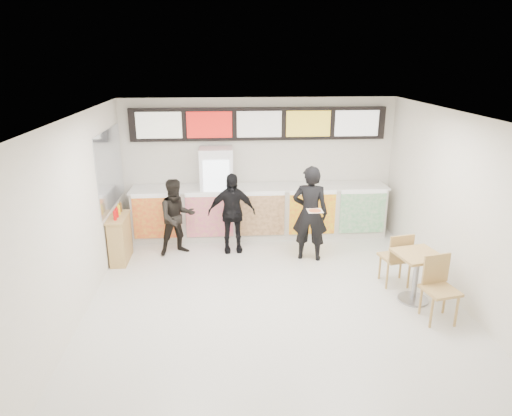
{
  "coord_description": "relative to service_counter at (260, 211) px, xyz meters",
  "views": [
    {
      "loc": [
        -0.77,
        -6.41,
        3.82
      ],
      "look_at": [
        -0.22,
        1.2,
        1.28
      ],
      "focal_mm": 32.0,
      "sensor_mm": 36.0,
      "label": 1
    }
  ],
  "objects": [
    {
      "name": "customer_mid",
      "position": [
        -0.64,
        -0.79,
        0.25
      ],
      "size": [
        0.99,
        0.46,
        1.64
      ],
      "primitive_type": "imported",
      "rotation": [
        0.0,
        0.0,
        0.06
      ],
      "color": "black",
      "rests_on": "floor"
    },
    {
      "name": "drinks_fridge",
      "position": [
        -0.93,
        0.02,
        0.43
      ],
      "size": [
        0.7,
        0.67,
        2.0
      ],
      "color": "white",
      "rests_on": "floor"
    },
    {
      "name": "customer_main",
      "position": [
        0.87,
        -1.28,
        0.37
      ],
      "size": [
        0.78,
        0.61,
        1.89
      ],
      "primitive_type": "imported",
      "rotation": [
        0.0,
        0.0,
        2.88
      ],
      "color": "black",
      "rests_on": "floor"
    },
    {
      "name": "menu_board",
      "position": [
        0.0,
        0.32,
        1.88
      ],
      "size": [
        5.5,
        0.14,
        0.7
      ],
      "color": "black",
      "rests_on": "wall_back"
    },
    {
      "name": "condiment_ledge",
      "position": [
        -2.82,
        -1.12,
        -0.1
      ],
      "size": [
        0.33,
        0.82,
        1.1
      ],
      "color": "tan",
      "rests_on": "floor"
    },
    {
      "name": "service_counter",
      "position": [
        0.0,
        0.0,
        0.0
      ],
      "size": [
        5.56,
        0.77,
        1.14
      ],
      "color": "silver",
      "rests_on": "floor"
    },
    {
      "name": "ceiling",
      "position": [
        -0.0,
        -3.09,
        2.43
      ],
      "size": [
        7.0,
        7.0,
        0.0
      ],
      "primitive_type": "plane",
      "rotation": [
        3.14,
        0.0,
        0.0
      ],
      "color": "white",
      "rests_on": "wall_back"
    },
    {
      "name": "pizza_slice",
      "position": [
        0.87,
        -1.73,
        0.58
      ],
      "size": [
        0.36,
        0.36,
        0.02
      ],
      "color": "beige",
      "rests_on": "customer_main"
    },
    {
      "name": "floor",
      "position": [
        -0.0,
        -3.09,
        -0.57
      ],
      "size": [
        7.0,
        7.0,
        0.0
      ],
      "primitive_type": "plane",
      "color": "beige",
      "rests_on": "ground"
    },
    {
      "name": "wall_back",
      "position": [
        -0.0,
        0.41,
        0.93
      ],
      "size": [
        6.0,
        0.0,
        6.0
      ],
      "primitive_type": "plane",
      "rotation": [
        1.57,
        0.0,
        0.0
      ],
      "color": "silver",
      "rests_on": "floor"
    },
    {
      "name": "wall_right",
      "position": [
        3.0,
        -3.09,
        0.93
      ],
      "size": [
        0.0,
        7.0,
        7.0
      ],
      "primitive_type": "plane",
      "rotation": [
        1.57,
        0.0,
        -1.57
      ],
      "color": "silver",
      "rests_on": "floor"
    },
    {
      "name": "wall_left",
      "position": [
        -3.0,
        -3.09,
        0.93
      ],
      "size": [
        0.0,
        7.0,
        7.0
      ],
      "primitive_type": "plane",
      "rotation": [
        1.57,
        0.0,
        1.57
      ],
      "color": "silver",
      "rests_on": "floor"
    },
    {
      "name": "mirror_panel",
      "position": [
        -2.99,
        -0.64,
        1.18
      ],
      "size": [
        0.01,
        2.0,
        1.5
      ],
      "primitive_type": "cube",
      "color": "#B2B7BF",
      "rests_on": "wall_left"
    },
    {
      "name": "cafe_table",
      "position": [
        2.3,
        -3.04,
        0.01
      ],
      "size": [
        0.8,
        1.76,
        1.0
      ],
      "rotation": [
        0.0,
        0.0,
        0.2
      ],
      "color": "tan",
      "rests_on": "floor"
    },
    {
      "name": "customer_left",
      "position": [
        -1.73,
        -0.84,
        0.21
      ],
      "size": [
        0.92,
        0.82,
        1.56
      ],
      "primitive_type": "imported",
      "rotation": [
        0.0,
        0.0,
        0.36
      ],
      "color": "black",
      "rests_on": "floor"
    }
  ]
}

